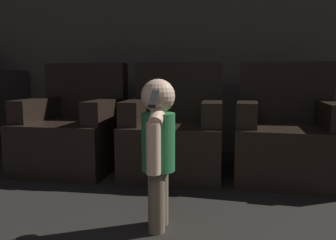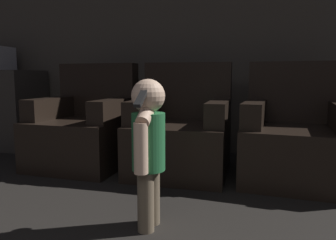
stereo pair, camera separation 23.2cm
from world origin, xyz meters
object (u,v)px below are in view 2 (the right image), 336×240
(armchair_right, at_px, (296,139))
(person_toddler, at_px, (148,142))
(armchair_middle, at_px, (182,134))
(armchair_left, at_px, (85,130))

(armchair_right, bearing_deg, person_toddler, -122.98)
(armchair_middle, bearing_deg, armchair_right, -0.25)
(armchair_right, distance_m, person_toddler, 1.47)
(armchair_left, distance_m, armchair_middle, 0.95)
(armchair_middle, height_order, armchair_right, same)
(armchair_left, height_order, armchair_right, same)
(armchair_right, xyz_separation_m, person_toddler, (-0.91, -1.15, 0.16))
(armchair_left, bearing_deg, armchair_middle, 2.49)
(armchair_left, height_order, person_toddler, armchair_left)
(armchair_middle, xyz_separation_m, armchair_right, (0.96, -0.00, 0.00))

